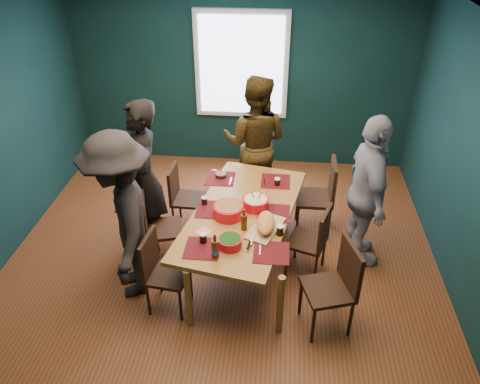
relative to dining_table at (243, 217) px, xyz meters
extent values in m
cube|color=brown|center=(-0.25, 0.04, -0.70)|extent=(5.00, 5.00, 0.01)
cube|color=silver|center=(-0.25, 0.04, 2.01)|extent=(5.00, 5.00, 0.01)
cube|color=#0F3035|center=(2.25, 0.04, 0.66)|extent=(0.01, 5.00, 2.70)
cube|color=#0F3035|center=(-0.25, 2.54, 0.66)|extent=(5.00, 0.01, 2.70)
cube|color=#0F3035|center=(-0.25, -2.46, 0.66)|extent=(5.00, 0.01, 2.70)
cube|color=silver|center=(-0.25, 2.51, 0.86)|extent=(1.35, 0.06, 1.55)
cube|color=olive|center=(0.00, 0.00, 0.05)|extent=(1.38, 2.17, 0.05)
cylinder|color=olive|center=(-0.44, -0.92, -0.33)|extent=(0.07, 0.07, 0.71)
cylinder|color=olive|center=(0.44, -0.92, -0.33)|extent=(0.07, 0.07, 0.71)
cylinder|color=olive|center=(-0.44, 0.92, -0.33)|extent=(0.07, 0.07, 0.71)
cylinder|color=olive|center=(0.44, 0.92, -0.33)|extent=(0.07, 0.07, 0.71)
cube|color=black|center=(-0.75, 0.69, -0.28)|extent=(0.40, 0.40, 0.04)
cube|color=black|center=(-0.92, 0.70, -0.05)|extent=(0.05, 0.39, 0.42)
cylinder|color=black|center=(-0.92, 0.53, -0.49)|extent=(0.03, 0.03, 0.40)
cylinder|color=black|center=(-0.59, 0.52, -0.49)|extent=(0.03, 0.03, 0.40)
cylinder|color=black|center=(-0.90, 0.86, -0.49)|extent=(0.03, 0.03, 0.40)
cylinder|color=black|center=(-0.57, 0.85, -0.49)|extent=(0.03, 0.03, 0.40)
cube|color=black|center=(-0.91, 0.03, -0.25)|extent=(0.50, 0.50, 0.04)
cube|color=black|center=(-1.09, -0.02, 0.00)|extent=(0.14, 0.41, 0.45)
cylinder|color=black|center=(-1.03, -0.19, -0.48)|extent=(0.03, 0.03, 0.42)
cylinder|color=black|center=(-0.69, -0.10, -0.48)|extent=(0.03, 0.03, 0.42)
cylinder|color=black|center=(-1.12, 0.15, -0.48)|extent=(0.03, 0.03, 0.42)
cylinder|color=black|center=(-0.78, 0.24, -0.48)|extent=(0.03, 0.03, 0.42)
cube|color=black|center=(-0.69, -0.69, -0.27)|extent=(0.44, 0.44, 0.04)
cube|color=black|center=(-0.87, -0.67, -0.03)|extent=(0.08, 0.40, 0.43)
cylinder|color=black|center=(-0.88, -0.84, -0.49)|extent=(0.03, 0.03, 0.40)
cylinder|color=black|center=(-0.54, -0.88, -0.49)|extent=(0.03, 0.03, 0.40)
cylinder|color=black|center=(-0.84, -0.50, -0.49)|extent=(0.03, 0.03, 0.40)
cylinder|color=black|center=(-0.50, -0.54, -0.49)|extent=(0.03, 0.03, 0.40)
cube|color=black|center=(0.81, 0.77, -0.21)|extent=(0.45, 0.45, 0.04)
cube|color=black|center=(1.01, 0.77, 0.05)|extent=(0.04, 0.44, 0.49)
cylinder|color=black|center=(0.62, 0.58, -0.46)|extent=(0.03, 0.03, 0.46)
cylinder|color=black|center=(1.00, 0.58, -0.46)|extent=(0.03, 0.03, 0.46)
cylinder|color=black|center=(0.62, 0.96, -0.46)|extent=(0.03, 0.03, 0.46)
cylinder|color=black|center=(1.00, 0.96, -0.46)|extent=(0.03, 0.03, 0.46)
cube|color=black|center=(0.71, -0.01, -0.27)|extent=(0.49, 0.49, 0.04)
cube|color=black|center=(0.87, -0.07, -0.04)|extent=(0.16, 0.38, 0.43)
cylinder|color=black|center=(0.50, -0.12, -0.49)|extent=(0.03, 0.03, 0.40)
cylinder|color=black|center=(0.81, -0.23, -0.49)|extent=(0.03, 0.03, 0.40)
cylinder|color=black|center=(0.60, 0.20, -0.49)|extent=(0.03, 0.03, 0.40)
cylinder|color=black|center=(0.92, 0.09, -0.49)|extent=(0.03, 0.03, 0.40)
cube|color=black|center=(0.88, -0.79, -0.22)|extent=(0.55, 0.55, 0.04)
cube|color=black|center=(1.07, -0.74, 0.04)|extent=(0.17, 0.43, 0.48)
cylinder|color=black|center=(0.76, -1.03, -0.47)|extent=(0.03, 0.03, 0.45)
cylinder|color=black|center=(1.11, -0.92, -0.47)|extent=(0.03, 0.03, 0.45)
cylinder|color=black|center=(0.64, -0.67, -0.47)|extent=(0.03, 0.03, 0.45)
cylinder|color=black|center=(1.00, -0.56, -0.47)|extent=(0.03, 0.03, 0.45)
imported|color=black|center=(-1.15, 0.29, 0.24)|extent=(0.66, 0.79, 1.86)
imported|color=black|center=(0.03, 1.37, 0.21)|extent=(0.96, 0.80, 1.80)
imported|color=white|center=(1.33, 0.27, 0.21)|extent=(0.56, 1.10, 1.80)
imported|color=black|center=(-1.16, -0.46, 0.23)|extent=(1.04, 1.35, 1.85)
cylinder|color=red|center=(-0.14, -0.10, 0.14)|extent=(0.32, 0.32, 0.13)
cylinder|color=#537F2E|center=(-0.14, -0.10, 0.19)|extent=(0.28, 0.28, 0.02)
cylinder|color=red|center=(0.13, 0.09, 0.13)|extent=(0.28, 0.28, 0.11)
cylinder|color=beige|center=(0.13, 0.09, 0.18)|extent=(0.25, 0.25, 0.02)
cylinder|color=tan|center=(0.17, 0.09, 0.22)|extent=(0.08, 0.15, 0.22)
cylinder|color=tan|center=(0.10, 0.09, 0.22)|extent=(0.07, 0.16, 0.22)
cylinder|color=red|center=(-0.07, -0.59, 0.12)|extent=(0.24, 0.24, 0.10)
cylinder|color=#1C4F13|center=(-0.07, -0.59, 0.16)|extent=(0.21, 0.21, 0.02)
cube|color=tan|center=(0.26, -0.29, 0.08)|extent=(0.42, 0.56, 0.02)
ellipsoid|color=#D88E4D|center=(0.26, -0.29, 0.15)|extent=(0.32, 0.43, 0.12)
cube|color=#B0B1B7|center=(0.14, -0.49, 0.10)|extent=(0.05, 0.20, 0.00)
cylinder|color=black|center=(0.11, -0.60, 0.10)|extent=(0.04, 0.11, 0.02)
sphere|color=#125213|center=(0.26, -0.40, 0.16)|extent=(0.04, 0.04, 0.04)
sphere|color=#125213|center=(0.26, -0.29, 0.16)|extent=(0.04, 0.04, 0.04)
sphere|color=#125213|center=(0.26, -0.18, 0.16)|extent=(0.04, 0.04, 0.04)
cylinder|color=black|center=(-0.33, 0.69, 0.10)|extent=(0.13, 0.13, 0.05)
cylinder|color=#537F2E|center=(-0.33, 0.69, 0.12)|extent=(0.11, 0.11, 0.01)
cylinder|color=#47250C|center=(-0.19, -0.76, 0.17)|extent=(0.07, 0.07, 0.19)
cylinder|color=#47250C|center=(-0.19, -0.76, 0.30)|extent=(0.03, 0.03, 0.07)
cylinder|color=#1946B4|center=(-0.19, -0.76, 0.14)|extent=(0.07, 0.07, 0.04)
cylinder|color=#47250C|center=(0.04, -0.31, 0.16)|extent=(0.06, 0.06, 0.18)
cylinder|color=#47250C|center=(0.04, -0.31, 0.28)|extent=(0.03, 0.03, 0.07)
cylinder|color=black|center=(-0.34, -0.56, 0.12)|extent=(0.07, 0.07, 0.10)
cylinder|color=silver|center=(-0.34, -0.56, 0.17)|extent=(0.08, 0.08, 0.02)
cylinder|color=black|center=(0.40, -0.36, 0.12)|extent=(0.07, 0.07, 0.11)
cylinder|color=silver|center=(0.40, -0.36, 0.17)|extent=(0.08, 0.08, 0.02)
cylinder|color=black|center=(0.35, 0.57, 0.12)|extent=(0.06, 0.06, 0.09)
cylinder|color=silver|center=(0.35, 0.57, 0.16)|extent=(0.07, 0.07, 0.01)
cylinder|color=black|center=(-0.43, 0.10, 0.12)|extent=(0.06, 0.06, 0.09)
cylinder|color=silver|center=(-0.43, 0.10, 0.15)|extent=(0.06, 0.06, 0.01)
cube|color=#FB8069|center=(0.36, 0.01, 0.07)|extent=(0.14, 0.14, 0.00)
cube|color=#FB8069|center=(-0.36, -0.39, 0.07)|extent=(0.18, 0.18, 0.00)
cube|color=#FB8069|center=(0.38, -0.67, 0.07)|extent=(0.13, 0.13, 0.00)
camera|label=1|loc=(0.36, -4.08, 2.97)|focal=35.00mm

